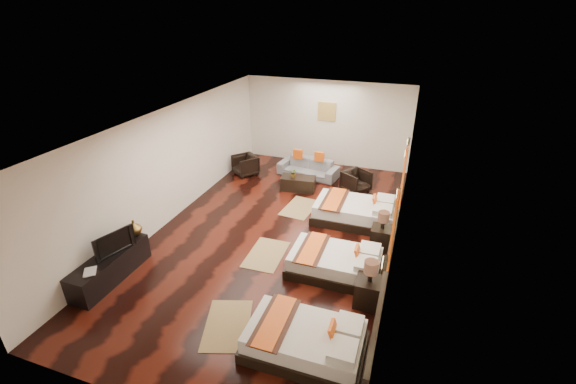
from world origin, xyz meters
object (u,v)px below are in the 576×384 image
at_px(tv_console, 110,267).
at_px(figurine, 134,227).
at_px(sofa, 308,168).
at_px(coffee_table, 298,183).
at_px(tv, 112,242).
at_px(nightstand_a, 369,289).
at_px(armchair_right, 356,181).
at_px(bed_far, 356,211).
at_px(bed_mid, 336,262).
at_px(book, 84,273).
at_px(nightstand_b, 381,235).
at_px(bed_near, 306,340).
at_px(armchair_left, 245,165).
at_px(table_plant, 293,173).

relative_size(tv_console, figurine, 5.45).
bearing_deg(sofa, coffee_table, -81.60).
bearing_deg(tv, nightstand_a, -63.08).
bearing_deg(nightstand_a, armchair_right, 102.68).
height_order(bed_far, tv, tv).
xyz_separation_m(bed_far, sofa, (-1.92, 2.31, 0.01)).
bearing_deg(bed_mid, tv, -160.07).
bearing_deg(book, figurine, 90.00).
distance_m(nightstand_b, tv_console, 5.72).
relative_size(bed_near, bed_mid, 1.00).
bearing_deg(tv, nightstand_b, -43.23).
xyz_separation_m(book, armchair_left, (0.33, 6.24, -0.24)).
xyz_separation_m(book, figurine, (0.00, 1.42, 0.15)).
bearing_deg(nightstand_b, coffee_table, 139.87).
bearing_deg(tv_console, armchair_right, 54.89).
bearing_deg(bed_near, table_plant, 110.27).
height_order(tv, figurine, tv).
relative_size(bed_mid, tv_console, 1.04).
xyz_separation_m(book, coffee_table, (2.27, 5.72, -0.36)).
bearing_deg(book, tv_console, 90.00).
bearing_deg(coffee_table, bed_mid, -61.05).
relative_size(armchair_left, coffee_table, 0.70).
bearing_deg(bed_far, coffee_table, 146.72).
relative_size(bed_mid, coffee_table, 1.86).
xyz_separation_m(bed_near, sofa, (-1.92, 6.65, 0.03)).
distance_m(nightstand_a, book, 5.18).
bearing_deg(book, bed_mid, 28.19).
height_order(sofa, armchair_left, armchair_left).
height_order(tv, table_plant, tv).
bearing_deg(nightstand_a, bed_mid, 136.72).
bearing_deg(coffee_table, table_plant, -156.57).
relative_size(nightstand_b, armchair_right, 1.30).
height_order(tv_console, table_plant, table_plant).
bearing_deg(bed_near, armchair_right, 92.72).
relative_size(nightstand_b, figurine, 2.74).
bearing_deg(armchair_left, tv, -54.56).
bearing_deg(figurine, bed_mid, 11.23).
bearing_deg(armchair_left, armchair_right, 37.07).
bearing_deg(coffee_table, tv, -114.09).
bearing_deg(table_plant, bed_mid, -59.05).
xyz_separation_m(nightstand_a, armchair_right, (-1.04, 4.62, -0.01)).
distance_m(bed_near, figurine, 4.41).
relative_size(tv_console, tv, 2.15).
bearing_deg(armchair_right, bed_far, -137.20).
bearing_deg(tv_console, figurine, 90.00).
distance_m(nightstand_b, book, 6.04).
relative_size(figurine, coffee_table, 0.33).
distance_m(figurine, table_plant, 4.76).
bearing_deg(bed_far, tv, -138.16).
bearing_deg(nightstand_b, tv_console, -149.90).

